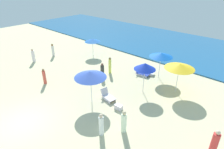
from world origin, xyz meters
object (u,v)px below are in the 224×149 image
lounge_chair_3_1 (148,72)px  umbrella_0 (180,66)px  umbrella_2 (90,74)px  umbrella_3 (161,55)px  beachgoer_6 (44,77)px  beachgoer_1 (53,50)px  lounge_chair_2_0 (108,96)px  lounge_chair_3_0 (142,73)px  beachgoer_0 (101,125)px  beachgoer_5 (102,71)px  beachgoer_7 (110,65)px  beachgoer_3 (33,56)px  umbrella_1 (92,40)px  beachgoer_4 (124,122)px  umbrella_4 (145,66)px  cooler_box_0 (118,107)px  beachgoer_2 (214,143)px

lounge_chair_3_1 → umbrella_0: bearing=-129.2°
umbrella_2 → umbrella_3: 7.59m
beachgoer_6 → beachgoer_1: bearing=124.7°
lounge_chair_2_0 → lounge_chair_3_0: size_ratio=0.94×
umbrella_2 → umbrella_3: bearing=76.0°
beachgoer_0 → beachgoer_5: (-5.43, 5.58, -0.04)m
beachgoer_5 → beachgoer_7: 1.27m
beachgoer_3 → umbrella_1: bearing=42.2°
umbrella_0 → umbrella_1: size_ratio=1.22×
umbrella_1 → lounge_chair_3_1: umbrella_1 is taller
umbrella_1 → beachgoer_6: umbrella_1 is taller
lounge_chair_2_0 → beachgoer_0: 4.01m
umbrella_2 → beachgoer_4: size_ratio=1.70×
umbrella_3 → beachgoer_3: (-12.96, -6.44, -1.67)m
lounge_chair_3_1 → umbrella_4: size_ratio=0.49×
beachgoer_5 → umbrella_1: bearing=-151.9°
umbrella_4 → beachgoer_3: bearing=-166.8°
lounge_chair_3_0 → umbrella_4: size_ratio=0.57×
lounge_chair_3_0 → lounge_chair_3_1: size_ratio=1.16×
lounge_chair_2_0 → beachgoer_7: size_ratio=0.83×
lounge_chair_3_0 → cooler_box_0: lounge_chair_3_0 is taller
beachgoer_7 → beachgoer_1: bearing=-170.8°
umbrella_1 → beachgoer_5: size_ratio=1.41×
umbrella_2 → beachgoer_2: (8.84, 1.16, -1.71)m
beachgoer_3 → beachgoer_1: bearing=71.2°
umbrella_1 → cooler_box_0: (9.73, -6.38, -1.82)m
lounge_chair_3_1 → beachgoer_5: size_ratio=0.86×
lounge_chair_3_1 → beachgoer_6: bearing=121.7°
umbrella_2 → cooler_box_0: (2.21, 0.73, -2.32)m
beachgoer_2 → lounge_chair_2_0: bearing=69.2°
umbrella_2 → umbrella_1: bearing=136.6°
lounge_chair_3_0 → cooler_box_0: size_ratio=2.64×
beachgoer_7 → umbrella_0: bearing=10.6°
beachgoer_1 → beachgoer_4: bearing=9.0°
umbrella_0 → beachgoer_3: umbrella_0 is taller
cooler_box_0 → beachgoer_1: bearing=162.9°
lounge_chair_2_0 → beachgoer_2: 8.16m
lounge_chair_2_0 → beachgoer_4: size_ratio=0.90×
umbrella_3 → beachgoer_7: umbrella_3 is taller
umbrella_2 → beachgoer_7: (-2.46, 4.82, -1.65)m
beachgoer_1 → umbrella_0: bearing=34.4°
umbrella_2 → beachgoer_6: (-5.50, -0.94, -1.79)m
beachgoer_3 → beachgoer_0: bearing=-29.1°
beachgoer_2 → cooler_box_0: 6.67m
lounge_chair_2_0 → beachgoer_3: 11.83m
lounge_chair_3_0 → beachgoer_5: (-2.66, -3.04, 0.48)m
lounge_chair_3_1 → lounge_chair_2_0: bearing=158.9°
umbrella_2 → umbrella_3: (1.84, 7.36, -0.09)m
beachgoer_4 → beachgoer_7: (-6.45, 5.66, 0.10)m
beachgoer_3 → beachgoer_6: size_ratio=1.06×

